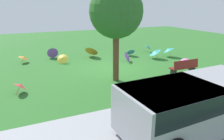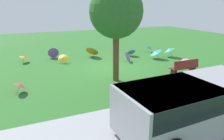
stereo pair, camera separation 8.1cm
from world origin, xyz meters
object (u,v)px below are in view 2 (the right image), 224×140
at_px(shade_tree, 116,12).
at_px(parasol_purple_1, 53,52).
at_px(parasol_teal_2, 155,52).
at_px(van_dark, 190,103).
at_px(parasol_pink_1, 185,61).
at_px(parasol_yellow_0, 63,58).
at_px(park_bench, 184,68).
at_px(parasol_blue_1, 131,52).
at_px(parasol_teal_3, 169,49).
at_px(parasol_teal_6, 149,47).
at_px(parasol_purple_2, 128,57).
at_px(parasol_orange_2, 25,57).
at_px(parasol_red_5, 21,85).
at_px(parasol_orange_0, 92,50).

height_order(shade_tree, parasol_purple_1, shade_tree).
bearing_deg(parasol_teal_2, van_dark, 61.24).
height_order(van_dark, parasol_pink_1, van_dark).
bearing_deg(parasol_yellow_0, parasol_pink_1, 148.94).
bearing_deg(park_bench, parasol_yellow_0, -44.22).
bearing_deg(shade_tree, parasol_purple_1, -70.87).
relative_size(van_dark, parasol_blue_1, 6.94).
bearing_deg(parasol_yellow_0, parasol_teal_3, 169.75).
distance_m(van_dark, parasol_blue_1, 9.88).
bearing_deg(parasol_yellow_0, park_bench, 135.78).
height_order(parasol_yellow_0, parasol_teal_6, parasol_teal_6).
relative_size(park_bench, parasol_purple_2, 1.96).
bearing_deg(park_bench, parasol_teal_6, -105.63).
bearing_deg(parasol_orange_2, parasol_purple_2, 157.85).
relative_size(parasol_teal_2, parasol_blue_1, 1.68).
height_order(parasol_yellow_0, parasol_pink_1, parasol_yellow_0).
distance_m(shade_tree, parasol_yellow_0, 5.61).
height_order(parasol_teal_6, parasol_red_5, parasol_teal_6).
bearing_deg(parasol_purple_2, van_dark, 74.47).
distance_m(parasol_purple_2, parasol_red_5, 7.26).
height_order(parasol_blue_1, parasol_teal_6, parasol_teal_6).
bearing_deg(parasol_teal_6, parasol_teal_3, 101.84).
relative_size(park_bench, parasol_teal_6, 1.87).
distance_m(van_dark, parasol_teal_3, 9.75).
xyz_separation_m(park_bench, parasol_purple_1, (5.75, -7.03, -0.07)).
distance_m(shade_tree, parasol_blue_1, 6.25).
bearing_deg(van_dark, parasol_yellow_0, -78.68).
bearing_deg(shade_tree, parasol_teal_3, -151.92).
bearing_deg(parasol_blue_1, parasol_teal_3, 150.67).
bearing_deg(parasol_purple_1, parasol_red_5, 68.86).
bearing_deg(van_dark, parasol_purple_2, -105.53).
relative_size(shade_tree, parasol_purple_2, 5.64).
xyz_separation_m(shade_tree, parasol_teal_3, (-5.68, -3.03, -2.79)).
distance_m(parasol_purple_2, parasol_blue_1, 1.74).
xyz_separation_m(shade_tree, parasol_yellow_0, (1.78, -4.38, -3.01)).
bearing_deg(parasol_blue_1, parasol_pink_1, 111.52).
xyz_separation_m(van_dark, parasol_purple_1, (2.22, -11.11, -0.52)).
relative_size(parasol_purple_2, parasol_blue_1, 1.22).
height_order(parasol_teal_2, parasol_pink_1, parasol_teal_2).
height_order(parasol_orange_0, parasol_teal_3, parasol_orange_0).
xyz_separation_m(van_dark, parasol_pink_1, (-4.76, -5.34, -0.53)).
bearing_deg(parasol_pink_1, parasol_red_5, 1.13).
relative_size(parasol_yellow_0, parasol_purple_1, 1.12).
bearing_deg(parasol_red_5, parasol_orange_0, -134.48).
relative_size(van_dark, parasol_teal_2, 4.14).
xyz_separation_m(van_dark, parasol_teal_3, (-5.59, -7.98, -0.37)).
bearing_deg(parasol_teal_2, parasol_purple_2, 0.15).
xyz_separation_m(park_bench, parasol_pink_1, (-1.23, -1.26, -0.08)).
bearing_deg(parasol_purple_2, park_bench, 109.21).
xyz_separation_m(parasol_teal_2, parasol_blue_1, (1.16, -1.43, -0.18)).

